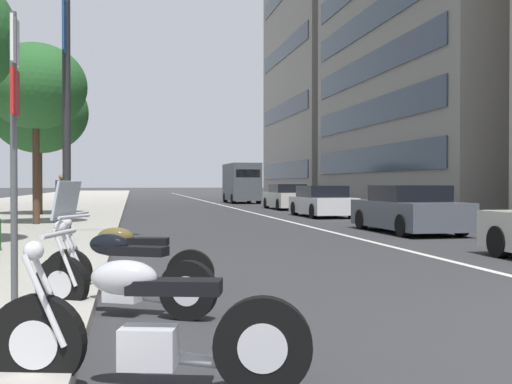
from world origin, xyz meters
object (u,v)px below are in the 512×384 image
at_px(motorcycle_under_tarp, 146,331).
at_px(car_following_behind, 287,197).
at_px(car_lead_in_lane, 408,211).
at_px(pedestrian_on_plaza, 62,196).
at_px(parking_sign_by_curb, 14,132).
at_px(street_lamp_with_banners, 79,24).
at_px(motorcycle_mid_row, 120,276).
at_px(street_tree_mid_sidewalk, 39,113).
at_px(motorcycle_second_in_row, 127,265).
at_px(car_approaching_light, 322,202).
at_px(delivery_van_ahead, 241,182).
at_px(street_tree_near_plaza_corner, 36,87).

height_order(motorcycle_under_tarp, car_following_behind, car_following_behind).
bearing_deg(car_lead_in_lane, pedestrian_on_plaza, 54.74).
bearing_deg(car_following_behind, parking_sign_by_curb, 160.67).
bearing_deg(street_lamp_with_banners, pedestrian_on_plaza, 8.09).
height_order(car_following_behind, street_lamp_with_banners, street_lamp_with_banners).
height_order(motorcycle_mid_row, street_lamp_with_banners, street_lamp_with_banners).
bearing_deg(car_lead_in_lane, street_tree_mid_sidewalk, 47.69).
bearing_deg(motorcycle_under_tarp, motorcycle_second_in_row, -73.31).
bearing_deg(motorcycle_under_tarp, car_approaching_light, -95.57).
distance_m(motorcycle_mid_row, car_lead_in_lane, 13.09).
bearing_deg(parking_sign_by_curb, motorcycle_under_tarp, -142.58).
bearing_deg(car_lead_in_lane, street_lamp_with_banners, 105.80).
bearing_deg(parking_sign_by_curb, car_approaching_light, -23.87).
distance_m(car_following_behind, street_tree_mid_sidewalk, 14.28).
height_order(motorcycle_under_tarp, car_lead_in_lane, car_lead_in_lane).
xyz_separation_m(car_lead_in_lane, car_approaching_light, (8.89, -0.10, -0.01)).
xyz_separation_m(motorcycle_mid_row, delivery_van_ahead, (38.43, -7.94, 1.08)).
distance_m(motorcycle_under_tarp, street_tree_mid_sidewalk, 23.92).
xyz_separation_m(motorcycle_mid_row, street_tree_near_plaza_corner, (14.04, 2.85, 4.07)).
height_order(car_lead_in_lane, street_tree_mid_sidewalk, street_tree_mid_sidewalk).
distance_m(motorcycle_second_in_row, car_lead_in_lane, 12.14).
distance_m(motorcycle_under_tarp, car_following_behind, 30.89).
relative_size(motorcycle_mid_row, parking_sign_by_curb, 0.71).
xyz_separation_m(motorcycle_mid_row, street_lamp_with_banners, (7.57, 1.02, 4.55)).
relative_size(car_approaching_light, street_tree_mid_sidewalk, 0.72).
relative_size(motorcycle_second_in_row, car_lead_in_lane, 0.47).
bearing_deg(delivery_van_ahead, motorcycle_second_in_row, 167.27).
height_order(motorcycle_under_tarp, street_tree_near_plaza_corner, street_tree_near_plaza_corner).
distance_m(car_approaching_light, parking_sign_by_curb, 22.37).
relative_size(delivery_van_ahead, parking_sign_by_curb, 1.82).
bearing_deg(street_tree_near_plaza_corner, car_lead_in_lane, -108.88).
xyz_separation_m(parking_sign_by_curb, street_tree_near_plaza_corner, (15.27, 1.98, 2.61)).
relative_size(car_lead_in_lane, delivery_van_ahead, 0.89).
bearing_deg(pedestrian_on_plaza, car_approaching_light, -39.89).
relative_size(parking_sign_by_curb, street_tree_near_plaza_corner, 0.49).
bearing_deg(delivery_van_ahead, car_approaching_light, 179.87).
bearing_deg(car_following_behind, street_lamp_with_banners, 152.97).
xyz_separation_m(motorcycle_second_in_row, street_lamp_with_banners, (6.40, 1.09, 4.58)).
distance_m(motorcycle_mid_row, car_approaching_light, 20.86).
xyz_separation_m(motorcycle_mid_row, motorcycle_second_in_row, (1.17, -0.07, -0.03)).
height_order(motorcycle_mid_row, street_tree_mid_sidewalk, street_tree_mid_sidewalk).
bearing_deg(motorcycle_mid_row, street_tree_mid_sidewalk, -52.92).
bearing_deg(delivery_van_ahead, street_tree_near_plaza_corner, 155.34).
distance_m(car_approaching_light, delivery_van_ahead, 19.26).
xyz_separation_m(car_approaching_light, car_following_behind, (7.89, -0.37, 0.03)).
bearing_deg(parking_sign_by_curb, car_following_behind, -18.37).
bearing_deg(street_tree_near_plaza_corner, motorcycle_under_tarp, -169.57).
xyz_separation_m(motorcycle_under_tarp, parking_sign_by_curb, (1.43, 1.09, 1.46)).
bearing_deg(car_approaching_light, street_tree_near_plaza_corner, 113.58).
bearing_deg(street_tree_near_plaza_corner, motorcycle_second_in_row, -167.21).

